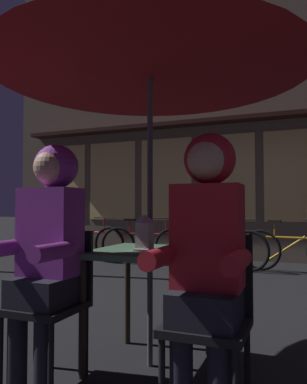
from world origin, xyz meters
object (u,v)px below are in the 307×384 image
(patio_umbrella, at_px, (150,50))
(bicycle_fourth, at_px, (294,251))
(bicycle_nearest, at_px, (87,242))
(cafe_table, at_px, (150,265))
(lantern, at_px, (145,232))
(book, at_px, (185,247))
(chair_right, at_px, (210,311))
(bicycle_second, at_px, (145,245))
(person_right_hooded, at_px, (207,241))
(person_left_hooded, at_px, (48,236))
(chair_left, at_px, (53,295))
(bicycle_third, at_px, (218,248))

(patio_umbrella, height_order, bicycle_fourth, patio_umbrella)
(patio_umbrella, relative_size, bicycle_nearest, 1.38)
(cafe_table, height_order, lantern, lantern)
(bicycle_fourth, distance_m, book, 3.89)
(chair_right, distance_m, bicycle_nearest, 5.52)
(lantern, height_order, bicycle_second, lantern)
(cafe_table, distance_m, lantern, 0.24)
(bicycle_nearest, relative_size, bicycle_fourth, 1.00)
(person_right_hooded, bearing_deg, bicycle_second, 116.81)
(person_left_hooded, bearing_deg, patio_umbrella, 41.57)
(chair_left, bearing_deg, bicycle_second, 106.04)
(bicycle_nearest, xyz_separation_m, book, (3.13, -3.82, 0.41))
(patio_umbrella, bearing_deg, bicycle_nearest, 126.45)
(person_left_hooded, relative_size, person_right_hooded, 1.00)
(person_right_hooded, relative_size, bicycle_nearest, 0.84)
(person_right_hooded, distance_m, bicycle_third, 4.44)
(book, bearing_deg, bicycle_third, 85.15)
(chair_left, bearing_deg, person_right_hooded, -3.39)
(lantern, bearing_deg, cafe_table, 90.89)
(book, bearing_deg, chair_right, -74.92)
(cafe_table, relative_size, person_left_hooded, 0.53)
(person_left_hooded, height_order, book, person_left_hooded)
(person_right_hooded, bearing_deg, chair_right, 90.00)
(chair_right, bearing_deg, bicycle_fourth, 86.19)
(cafe_table, bearing_deg, person_right_hooded, -41.57)
(lantern, relative_size, bicycle_third, 0.14)
(bicycle_fourth, bearing_deg, book, -98.56)
(bicycle_second, relative_size, book, 8.39)
(lantern, bearing_deg, chair_right, -30.35)
(lantern, xyz_separation_m, bicycle_second, (-1.71, 4.00, -0.51))
(lantern, relative_size, person_left_hooded, 0.17)
(chair_left, height_order, person_left_hooded, person_left_hooded)
(patio_umbrella, height_order, bicycle_nearest, patio_umbrella)
(chair_right, bearing_deg, book, 118.83)
(bicycle_fourth, relative_size, book, 8.36)
(lantern, xyz_separation_m, chair_left, (-0.48, -0.28, -0.37))
(bicycle_nearest, xyz_separation_m, bicycle_fourth, (3.70, 0.00, 0.00))
(person_right_hooded, xyz_separation_m, bicycle_second, (-2.19, 4.33, -0.50))
(cafe_table, bearing_deg, bicycle_third, 95.76)
(lantern, relative_size, person_right_hooded, 0.17)
(book, bearing_deg, bicycle_fourth, 67.69)
(cafe_table, height_order, chair_left, chair_left)
(cafe_table, distance_m, bicycle_second, 4.28)
(bicycle_third, bearing_deg, lantern, -84.35)
(cafe_table, distance_m, bicycle_third, 3.93)
(bicycle_nearest, height_order, bicycle_fourth, same)
(bicycle_nearest, distance_m, book, 4.95)
(person_left_hooded, bearing_deg, person_right_hooded, 0.00)
(lantern, bearing_deg, bicycle_nearest, 125.86)
(lantern, distance_m, chair_right, 0.67)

